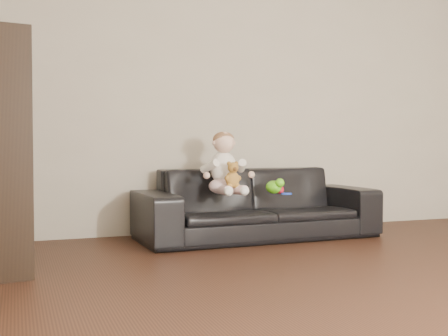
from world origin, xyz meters
name	(u,v)px	position (x,y,z in m)	size (l,w,h in m)	color
wall_back	(256,94)	(0.00, 2.75, 1.30)	(5.00, 5.00, 0.00)	#B4AA97
sofa	(257,203)	(-0.21, 2.25, 0.30)	(2.06, 0.81, 0.60)	black
baby	(225,167)	(-0.55, 2.14, 0.63)	(0.35, 0.44, 0.52)	#FAD3D9
teddy_bear	(233,175)	(-0.54, 1.98, 0.56)	(0.12, 0.12, 0.21)	#A6762F
toy_green	(274,187)	(-0.13, 2.08, 0.45)	(0.13, 0.16, 0.11)	#5ED519
toy_rattle	(280,190)	(-0.09, 2.05, 0.43)	(0.07, 0.07, 0.07)	red
toy_blue_disc	(286,194)	(-0.06, 1.98, 0.40)	(0.09, 0.09, 0.01)	blue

